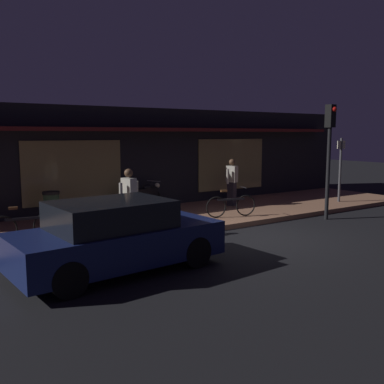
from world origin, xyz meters
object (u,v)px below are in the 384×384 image
(trash_bin, at_px, (52,207))
(parked_car_near, at_px, (116,236))
(bicycle_parked, at_px, (25,227))
(person_bystander, at_px, (232,181))
(sign_post, at_px, (340,166))
(person_photographer, at_px, (129,199))
(traffic_light_pole, at_px, (329,141))
(motorcycle, at_px, (145,196))
(bicycle_extra, at_px, (231,205))

(trash_bin, distance_m, parked_car_near, 4.61)
(bicycle_parked, bearing_deg, parked_car_near, -69.76)
(person_bystander, height_order, sign_post, sign_post)
(person_photographer, bearing_deg, bicycle_parked, 167.37)
(traffic_light_pole, relative_size, parked_car_near, 0.85)
(bicycle_parked, distance_m, parked_car_near, 3.08)
(motorcycle, distance_m, person_bystander, 3.17)
(trash_bin, bearing_deg, motorcycle, 6.95)
(bicycle_extra, distance_m, parked_car_near, 5.58)
(trash_bin, xyz_separation_m, parked_car_near, (-0.05, -4.60, 0.08))
(bicycle_extra, distance_m, person_photographer, 3.60)
(bicycle_parked, bearing_deg, person_bystander, 9.91)
(person_photographer, height_order, sign_post, sign_post)
(person_photographer, relative_size, sign_post, 0.70)
(bicycle_parked, distance_m, sign_post, 11.38)
(motorcycle, bearing_deg, person_photographer, -124.87)
(person_photographer, bearing_deg, sign_post, 1.89)
(sign_post, height_order, traffic_light_pole, traffic_light_pole)
(bicycle_extra, relative_size, sign_post, 0.67)
(bicycle_parked, bearing_deg, person_photographer, -12.63)
(bicycle_parked, relative_size, trash_bin, 1.77)
(bicycle_extra, bearing_deg, motorcycle, 124.77)
(person_photographer, distance_m, sign_post, 8.88)
(person_photographer, relative_size, parked_car_near, 0.40)
(person_photographer, distance_m, person_bystander, 5.23)
(trash_bin, bearing_deg, sign_post, -10.96)
(sign_post, bearing_deg, bicycle_parked, 178.68)
(person_photographer, relative_size, traffic_light_pole, 0.46)
(person_photographer, xyz_separation_m, traffic_light_pole, (6.30, -1.21, 1.45))
(motorcycle, relative_size, person_bystander, 0.96)
(traffic_light_pole, bearing_deg, person_bystander, 114.74)
(parked_car_near, bearing_deg, bicycle_extra, 27.20)
(bicycle_parked, xyz_separation_m, parked_car_near, (1.06, -2.89, 0.20))
(bicycle_extra, height_order, sign_post, sign_post)
(bicycle_extra, bearing_deg, traffic_light_pole, -27.39)
(bicycle_extra, distance_m, sign_post, 5.40)
(bicycle_extra, bearing_deg, trash_bin, 157.26)
(bicycle_extra, distance_m, traffic_light_pole, 3.67)
(trash_bin, bearing_deg, bicycle_extra, -22.74)
(motorcycle, relative_size, trash_bin, 1.72)
(person_photographer, bearing_deg, motorcycle, 55.13)
(sign_post, distance_m, trash_bin, 10.45)
(motorcycle, bearing_deg, bicycle_parked, -153.99)
(person_bystander, bearing_deg, motorcycle, 164.87)
(motorcycle, height_order, bicycle_parked, motorcycle)
(motorcycle, bearing_deg, bicycle_extra, -55.23)
(bicycle_extra, bearing_deg, bicycle_parked, 176.78)
(person_photographer, height_order, parked_car_near, person_photographer)
(motorcycle, xyz_separation_m, person_photographer, (-1.85, -2.66, 0.38))
(person_bystander, bearing_deg, bicycle_extra, -129.56)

